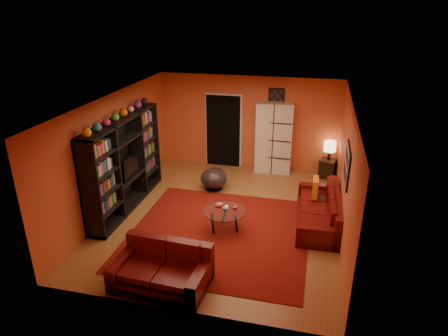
% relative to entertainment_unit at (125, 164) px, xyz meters
% --- Properties ---
extents(floor, '(6.00, 6.00, 0.00)m').
position_rel_entertainment_unit_xyz_m(floor, '(2.27, 0.00, -1.05)').
color(floor, brown).
rests_on(floor, ground).
extents(ceiling, '(6.00, 6.00, 0.00)m').
position_rel_entertainment_unit_xyz_m(ceiling, '(2.27, 0.00, 1.55)').
color(ceiling, white).
rests_on(ceiling, wall_back).
extents(wall_back, '(6.00, 0.00, 6.00)m').
position_rel_entertainment_unit_xyz_m(wall_back, '(2.27, 3.00, 0.25)').
color(wall_back, '#C24F2A').
rests_on(wall_back, floor).
extents(wall_front, '(6.00, 0.00, 6.00)m').
position_rel_entertainment_unit_xyz_m(wall_front, '(2.27, -3.00, 0.25)').
color(wall_front, '#C24F2A').
rests_on(wall_front, floor).
extents(wall_left, '(0.00, 6.00, 6.00)m').
position_rel_entertainment_unit_xyz_m(wall_left, '(-0.23, 0.00, 0.25)').
color(wall_left, '#C24F2A').
rests_on(wall_left, floor).
extents(wall_right, '(0.00, 6.00, 6.00)m').
position_rel_entertainment_unit_xyz_m(wall_right, '(4.78, 0.00, 0.25)').
color(wall_right, '#C24F2A').
rests_on(wall_right, floor).
extents(rug, '(3.60, 3.60, 0.01)m').
position_rel_entertainment_unit_xyz_m(rug, '(2.38, -0.70, -1.04)').
color(rug, '#520D09').
rests_on(rug, floor).
extents(doorway, '(0.95, 0.10, 2.04)m').
position_rel_entertainment_unit_xyz_m(doorway, '(1.57, 2.96, -0.03)').
color(doorway, black).
rests_on(doorway, floor).
extents(wall_art_right, '(0.03, 1.00, 0.70)m').
position_rel_entertainment_unit_xyz_m(wall_art_right, '(4.75, -0.30, 0.55)').
color(wall_art_right, black).
rests_on(wall_art_right, wall_right).
extents(wall_art_back, '(0.42, 0.03, 0.52)m').
position_rel_entertainment_unit_xyz_m(wall_art_back, '(3.02, 2.98, 1.00)').
color(wall_art_back, black).
rests_on(wall_art_back, wall_back).
extents(entertainment_unit, '(0.45, 3.00, 2.10)m').
position_rel_entertainment_unit_xyz_m(entertainment_unit, '(0.00, 0.00, 0.00)').
color(entertainment_unit, black).
rests_on(entertainment_unit, floor).
extents(tv, '(0.89, 0.12, 0.51)m').
position_rel_entertainment_unit_xyz_m(tv, '(0.05, 0.09, -0.07)').
color(tv, black).
rests_on(tv, entertainment_unit).
extents(sofa, '(0.97, 2.18, 0.85)m').
position_rel_entertainment_unit_xyz_m(sofa, '(4.41, 0.20, -0.76)').
color(sofa, '#49090A').
rests_on(sofa, rug).
extents(loveseat, '(1.62, 1.03, 0.85)m').
position_rel_entertainment_unit_xyz_m(loveseat, '(1.83, -2.41, -0.77)').
color(loveseat, '#49090A').
rests_on(loveseat, rug).
extents(throw_pillow, '(0.12, 0.42, 0.42)m').
position_rel_entertainment_unit_xyz_m(throw_pillow, '(4.22, 0.64, -0.42)').
color(throw_pillow, orange).
rests_on(throw_pillow, sofa).
extents(coffee_table, '(0.90, 0.90, 0.45)m').
position_rel_entertainment_unit_xyz_m(coffee_table, '(2.44, -0.54, -0.64)').
color(coffee_table, silver).
rests_on(coffee_table, floor).
extents(storage_cabinet, '(1.01, 0.51, 1.96)m').
position_rel_entertainment_unit_xyz_m(storage_cabinet, '(3.03, 2.80, -0.07)').
color(storage_cabinet, silver).
rests_on(storage_cabinet, floor).
extents(bowl_chair, '(0.68, 0.68, 0.55)m').
position_rel_entertainment_unit_xyz_m(bowl_chair, '(1.73, 1.30, -0.75)').
color(bowl_chair, black).
rests_on(bowl_chair, floor).
extents(side_table, '(0.49, 0.49, 0.50)m').
position_rel_entertainment_unit_xyz_m(side_table, '(4.53, 2.75, -0.80)').
color(side_table, black).
rests_on(side_table, floor).
extents(table_lamp, '(0.31, 0.31, 0.52)m').
position_rel_entertainment_unit_xyz_m(table_lamp, '(4.53, 2.75, -0.18)').
color(table_lamp, black).
rests_on(table_lamp, side_table).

